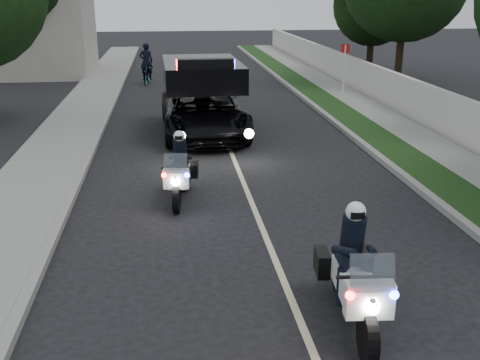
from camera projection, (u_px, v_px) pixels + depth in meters
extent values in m
plane|color=black|center=(290.00, 297.00, 8.98)|extent=(120.00, 120.00, 0.00)
cube|color=gray|center=(349.00, 133.00, 18.85)|extent=(0.20, 60.00, 0.15)
cube|color=#193814|center=(369.00, 133.00, 18.93)|extent=(1.20, 60.00, 0.16)
cube|color=gray|center=(406.00, 131.00, 19.08)|extent=(1.40, 60.00, 0.16)
cube|color=beige|center=(437.00, 111.00, 18.99)|extent=(0.22, 60.00, 1.50)
cube|color=gray|center=(96.00, 141.00, 17.87)|extent=(0.20, 60.00, 0.15)
cube|color=gray|center=(60.00, 142.00, 17.74)|extent=(2.00, 60.00, 0.16)
cube|color=#A8A396|center=(14.00, 10.00, 31.11)|extent=(8.00, 6.00, 7.00)
cube|color=#BFB78C|center=(226.00, 139.00, 18.38)|extent=(0.12, 50.00, 0.01)
imported|color=black|center=(204.00, 134.00, 19.04)|extent=(2.79, 5.81, 2.79)
imported|color=black|center=(147.00, 84.00, 29.14)|extent=(0.74, 1.74, 0.89)
imported|color=black|center=(147.00, 84.00, 29.14)|extent=(0.71, 0.51, 1.84)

